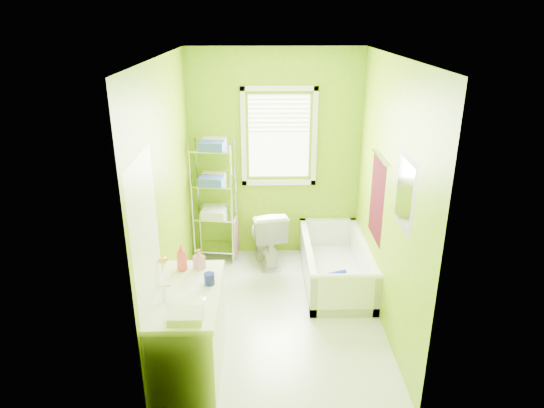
{
  "coord_description": "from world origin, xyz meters",
  "views": [
    {
      "loc": [
        -0.15,
        -4.32,
        2.95
      ],
      "look_at": [
        -0.06,
        0.25,
        1.14
      ],
      "focal_mm": 32.0,
      "sensor_mm": 36.0,
      "label": 1
    }
  ],
  "objects_px": {
    "vanity": "(189,330)",
    "wire_shelf_unit": "(215,188)",
    "bathtub": "(335,269)",
    "toilet": "(266,235)"
  },
  "relations": [
    {
      "from": "vanity",
      "to": "wire_shelf_unit",
      "type": "relative_size",
      "value": 0.69
    },
    {
      "from": "bathtub",
      "to": "vanity",
      "type": "xyz_separation_m",
      "value": [
        -1.48,
        -1.51,
        0.27
      ]
    },
    {
      "from": "bathtub",
      "to": "vanity",
      "type": "distance_m",
      "value": 2.13
    },
    {
      "from": "bathtub",
      "to": "toilet",
      "type": "bearing_deg",
      "value": 147.98
    },
    {
      "from": "toilet",
      "to": "vanity",
      "type": "xyz_separation_m",
      "value": [
        -0.67,
        -2.01,
        0.06
      ]
    },
    {
      "from": "vanity",
      "to": "toilet",
      "type": "bearing_deg",
      "value": 71.52
    },
    {
      "from": "vanity",
      "to": "wire_shelf_unit",
      "type": "bearing_deg",
      "value": 88.63
    },
    {
      "from": "wire_shelf_unit",
      "to": "bathtub",
      "type": "bearing_deg",
      "value": -24.07
    },
    {
      "from": "vanity",
      "to": "wire_shelf_unit",
      "type": "height_order",
      "value": "wire_shelf_unit"
    },
    {
      "from": "toilet",
      "to": "vanity",
      "type": "height_order",
      "value": "vanity"
    }
  ]
}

